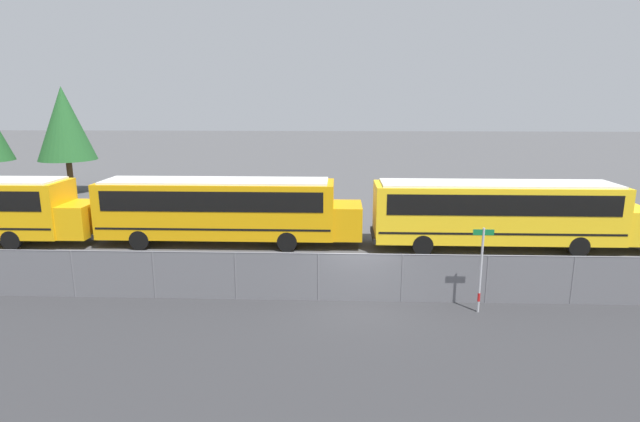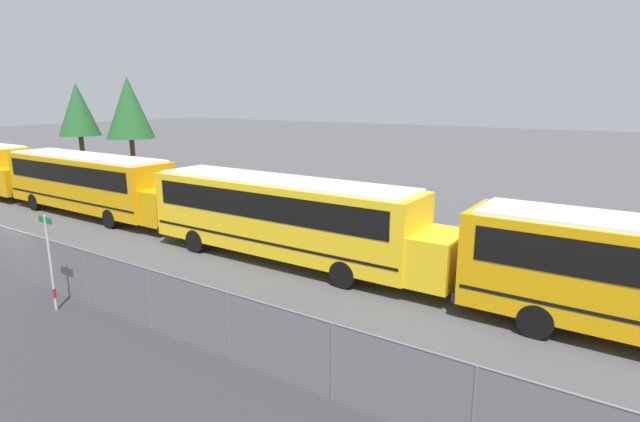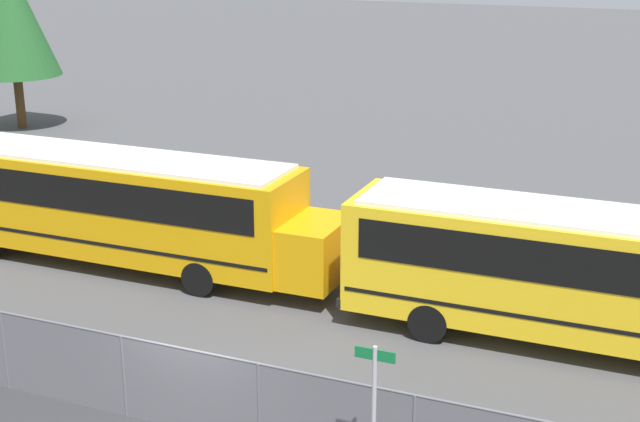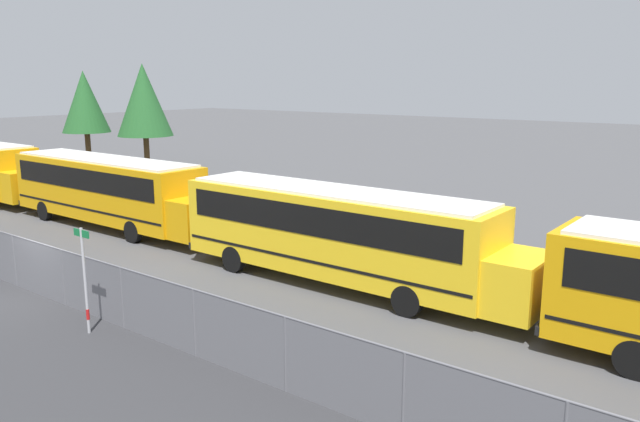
{
  "view_description": "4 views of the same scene",
  "coord_description": "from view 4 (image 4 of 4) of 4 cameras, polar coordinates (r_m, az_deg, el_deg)",
  "views": [
    {
      "loc": [
        -0.8,
        -17.1,
        7.2
      ],
      "look_at": [
        -1.69,
        6.52,
        1.9
      ],
      "focal_mm": 28.0,
      "sensor_mm": 36.0,
      "label": 1
    },
    {
      "loc": [
        18.76,
        -8.14,
        6.43
      ],
      "look_at": [
        8.42,
        7.27,
        2.14
      ],
      "focal_mm": 28.0,
      "sensor_mm": 36.0,
      "label": 2
    },
    {
      "loc": [
        8.27,
        -13.26,
        9.55
      ],
      "look_at": [
        -0.56,
        7.97,
        2.14
      ],
      "focal_mm": 50.0,
      "sensor_mm": 36.0,
      "label": 3
    },
    {
      "loc": [
        19.09,
        -9.79,
        6.89
      ],
      "look_at": [
        6.0,
        7.22,
        2.38
      ],
      "focal_mm": 35.0,
      "sensor_mm": 36.0,
      "label": 4
    }
  ],
  "objects": [
    {
      "name": "school_bus_3",
      "position": [
        21.07,
        1.74,
        -1.69
      ],
      "size": [
        13.19,
        2.58,
        3.31
      ],
      "color": "yellow",
      "rests_on": "ground_plane"
    },
    {
      "name": "ground_plane",
      "position": [
        22.53,
        -24.17,
        -7.02
      ],
      "size": [
        200.0,
        200.0,
        0.0
      ],
      "primitive_type": "plane",
      "color": "#4C4C4F"
    },
    {
      "name": "street_sign",
      "position": [
        18.29,
        -20.7,
        -5.77
      ],
      "size": [
        0.7,
        0.09,
        3.01
      ],
      "color": "#B7B7BC",
      "rests_on": "ground_plane"
    },
    {
      "name": "tree_1",
      "position": [
        54.34,
        -20.71,
        9.3
      ],
      "size": [
        3.78,
        3.78,
        7.66
      ],
      "color": "#51381E",
      "rests_on": "ground_plane"
    },
    {
      "name": "tree_2",
      "position": [
        51.18,
        -15.81,
        9.73
      ],
      "size": [
        4.3,
        4.3,
        8.19
      ],
      "color": "#51381E",
      "rests_on": "ground_plane"
    },
    {
      "name": "fence",
      "position": [
        22.27,
        -24.37,
        -4.76
      ],
      "size": [
        93.82,
        0.07,
        1.82
      ],
      "color": "#9EA0A5",
      "rests_on": "ground_plane"
    },
    {
      "name": "school_bus_2",
      "position": [
        31.16,
        -18.77,
        2.12
      ],
      "size": [
        13.19,
        2.58,
        3.31
      ],
      "color": "orange",
      "rests_on": "ground_plane"
    }
  ]
}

